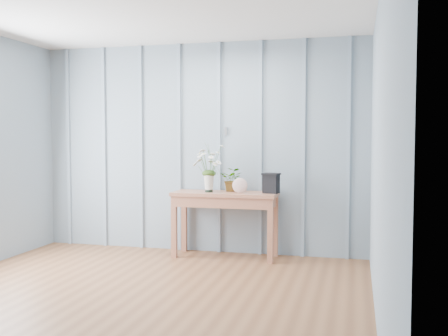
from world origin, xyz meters
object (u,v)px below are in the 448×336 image
(sideboard, at_px, (225,202))
(carved_box, at_px, (271,183))
(daisy_vase, at_px, (209,162))
(felt_disc_vessel, at_px, (240,186))

(sideboard, relative_size, carved_box, 5.29)
(sideboard, bearing_deg, carved_box, 1.53)
(daisy_vase, xyz_separation_m, felt_disc_vessel, (0.37, -0.03, -0.26))
(sideboard, distance_m, daisy_vase, 0.50)
(sideboard, height_order, felt_disc_vessel, felt_disc_vessel)
(carved_box, bearing_deg, sideboard, -178.47)
(felt_disc_vessel, distance_m, carved_box, 0.35)
(felt_disc_vessel, xyz_separation_m, carved_box, (0.34, 0.09, 0.03))
(carved_box, bearing_deg, felt_disc_vessel, -165.41)
(daisy_vase, distance_m, carved_box, 0.75)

